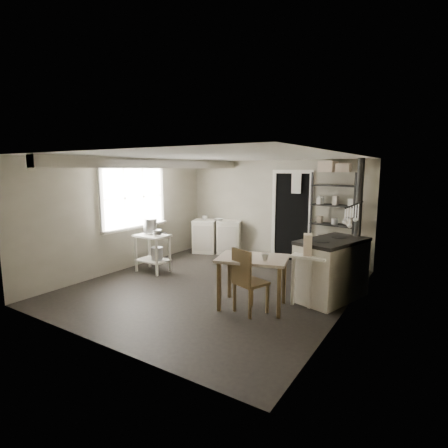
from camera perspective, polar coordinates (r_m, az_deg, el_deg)
The scene contains 31 objects.
floor at distance 6.41m, azimuth -1.46°, elevation -10.12°, with size 5.00×5.00×0.00m, color black.
ceiling at distance 6.06m, azimuth -1.55°, elevation 10.90°, with size 5.00×5.00×0.00m, color beige.
wall_back at distance 8.30m, azimuth 8.18°, elevation 2.33°, with size 4.50×0.02×2.30m, color #A39E8B.
wall_front at distance 4.32m, azimuth -20.39°, elevation -4.21°, with size 4.50×0.02×2.30m, color #A39E8B.
wall_left at distance 7.61m, azimuth -15.72°, elevation 1.49°, with size 0.02×5.00×2.30m, color #A39E8B.
wall_right at distance 5.23m, azimuth 19.40°, elevation -1.94°, with size 0.02×5.00×2.30m, color #A39E8B.
window at distance 7.68m, azimuth -14.57°, elevation 4.23°, with size 0.12×1.76×1.28m, color white, non-canonical shape.
doorway at distance 8.12m, azimuth 10.96°, elevation 1.04°, with size 0.96×0.10×2.08m, color white, non-canonical shape.
ceiling_beam at distance 6.80m, azimuth -10.08°, elevation 9.71°, with size 0.18×5.00×0.18m, color white, non-canonical shape.
wallpaper_panel at distance 5.24m, azimuth 19.30°, elevation -1.93°, with size 0.01×5.00×2.30m, color beige, non-canonical shape.
utensil_rail at distance 5.77m, azimuth 20.39°, elevation 2.99°, with size 0.06×1.20×0.44m, color silver, non-canonical shape.
prep_table at distance 7.34m, azimuth -11.54°, elevation -4.58°, with size 0.67×0.48×0.77m, color white, non-canonical shape.
stockpot at distance 7.34m, azimuth -11.96°, elevation -0.29°, with size 0.28×0.28×0.30m, color silver.
saucepan at distance 7.08m, azimuth -10.84°, elevation -1.33°, with size 0.18×0.18×0.10m, color silver.
bucket at distance 7.30m, azimuth -10.89°, elevation -4.76°, with size 0.24×0.24×0.26m, color silver.
base_cabinets at distance 8.80m, azimuth -1.12°, elevation -1.76°, with size 1.26×0.54×0.83m, color beige, non-canonical shape.
mixing_bowl at distance 8.66m, azimuth -0.89°, elevation 1.40°, with size 0.30×0.30×0.07m, color silver.
counter_cup at distance 8.85m, azimuth -3.17°, elevation 1.65°, with size 0.13×0.13×0.11m, color silver.
shelf_rack at distance 7.66m, azimuth 17.58°, elevation -0.06°, with size 0.96×0.37×2.03m, color black, non-canonical shape.
shelf_jar at distance 7.65m, azimuth 15.28°, elevation 3.21°, with size 0.09×0.09×0.20m, color silver.
storage_box_a at distance 7.66m, azimuth 16.55°, elevation 7.96°, with size 0.32×0.28×0.22m, color beige.
storage_box_b at distance 7.50m, azimuth 18.87°, elevation 7.68°, with size 0.27×0.25×0.17m, color beige.
stove at distance 5.98m, azimuth 17.12°, elevation -7.52°, with size 0.69×1.24×0.98m, color beige, non-canonical shape.
stovepipe at distance 6.20m, azimuth 21.20°, elevation 3.69°, with size 0.10×0.10×1.29m, color black, non-canonical shape.
side_ledge at distance 5.48m, azimuth 13.69°, elevation -8.98°, with size 0.54×0.29×0.82m, color white, non-canonical shape.
oats_box at distance 5.37m, azimuth 13.51°, elevation -2.94°, with size 0.12×0.21×0.31m, color beige.
work_table at distance 5.40m, azimuth 4.67°, elevation -9.59°, with size 1.03×0.72×0.78m, color #BFB2A3, non-canonical shape.
table_cup at distance 5.11m, azimuth 6.70°, elevation -5.67°, with size 0.11×0.11×0.10m, color silver.
chair at distance 5.18m, azimuth 4.43°, elevation -9.17°, with size 0.40×0.42×0.97m, color #513D22, non-canonical shape.
flour_sack at distance 7.59m, azimuth 16.35°, elevation -5.55°, with size 0.44×0.38×0.53m, color white.
floor_crock at distance 5.85m, azimuth 11.48°, elevation -11.43°, with size 0.11×0.11×0.13m, color silver.
Camera 1 is at (3.38, -5.02, 2.09)m, focal length 28.00 mm.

